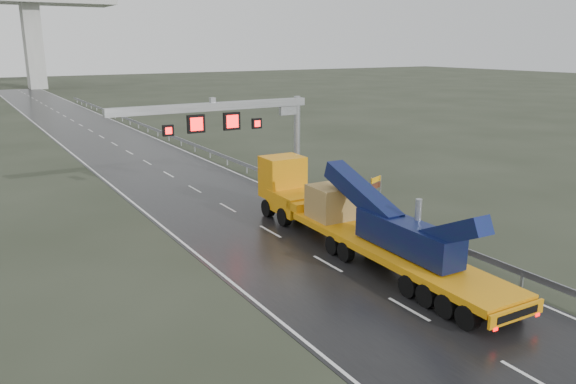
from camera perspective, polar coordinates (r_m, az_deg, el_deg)
ground at (r=26.32m, az=9.15°, el=-10.05°), size 400.00×400.00×0.00m
road at (r=61.11m, az=-15.81°, el=3.88°), size 11.00×200.00×0.02m
guardrail at (r=53.74m, az=-6.65°, el=3.66°), size 0.20×140.00×1.40m
sign_gantry at (r=40.55m, az=-4.86°, el=7.13°), size 14.90×1.20×7.42m
heavy_haul_truck at (r=31.38m, az=5.73°, el=-2.26°), size 3.53×19.97×4.67m
exit_sign_pair at (r=39.33m, az=8.90°, el=0.66°), size 1.17×0.53×2.14m
striped_barrier at (r=41.19m, az=5.16°, el=0.08°), size 0.74×0.57×1.12m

